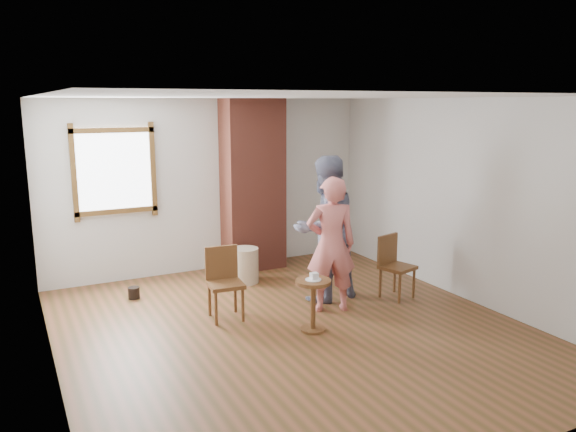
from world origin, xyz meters
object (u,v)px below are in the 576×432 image
at_px(stoneware_crock, 245,265).
at_px(man, 325,229).
at_px(dining_chair_right, 393,263).
at_px(side_table, 313,297).
at_px(dining_chair_left, 224,279).
at_px(person_pink, 331,245).

bearing_deg(stoneware_crock, man, -58.86).
relative_size(stoneware_crock, dining_chair_right, 0.61).
bearing_deg(man, stoneware_crock, -66.16).
xyz_separation_m(dining_chair_right, man, (-0.86, 0.34, 0.48)).
bearing_deg(side_table, dining_chair_left, 130.64).
distance_m(stoneware_crock, man, 1.46).
height_order(stoneware_crock, man, man).
height_order(stoneware_crock, dining_chair_right, dining_chair_right).
relative_size(dining_chair_left, man, 0.45).
height_order(side_table, person_pink, person_pink).
distance_m(stoneware_crock, dining_chair_right, 2.11).
xyz_separation_m(stoneware_crock, dining_chair_right, (1.52, -1.44, 0.21)).
height_order(stoneware_crock, dining_chair_left, dining_chair_left).
bearing_deg(man, person_pink, 62.52).
height_order(dining_chair_left, person_pink, person_pink).
bearing_deg(person_pink, man, -90.34).
xyz_separation_m(dining_chair_left, dining_chair_right, (2.25, -0.34, -0.01)).
bearing_deg(dining_chair_left, person_pink, -11.18).
bearing_deg(person_pink, stoneware_crock, -50.94).
bearing_deg(dining_chair_right, man, 142.48).
distance_m(stoneware_crock, dining_chair_left, 1.34).
distance_m(stoneware_crock, person_pink, 1.68).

